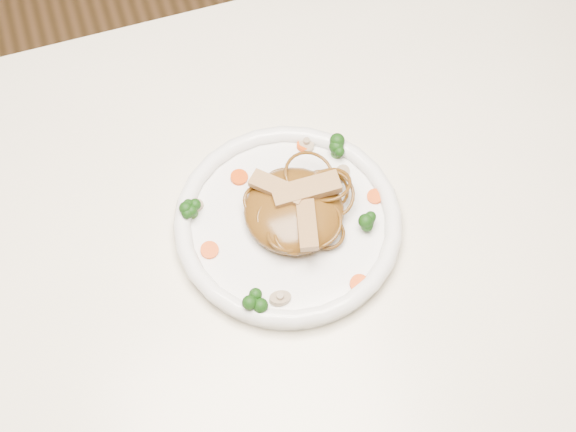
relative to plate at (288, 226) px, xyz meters
name	(u,v)px	position (x,y,z in m)	size (l,w,h in m)	color
table	(261,303)	(-0.05, -0.04, -0.11)	(1.20, 0.80, 0.75)	white
plate	(288,226)	(0.00, 0.00, 0.00)	(0.26, 0.26, 0.02)	white
noodle_mound	(294,210)	(0.01, 0.00, 0.02)	(0.11, 0.11, 0.04)	brown
chicken_a	(306,190)	(0.03, 0.01, 0.05)	(0.08, 0.02, 0.01)	tan
chicken_b	(277,188)	(0.00, 0.03, 0.04)	(0.06, 0.02, 0.01)	tan
chicken_c	(307,225)	(0.01, -0.03, 0.04)	(0.06, 0.02, 0.01)	tan
broccoli_0	(337,148)	(0.08, 0.07, 0.02)	(0.02, 0.02, 0.03)	#103E0D
broccoli_1	(191,208)	(-0.10, 0.04, 0.02)	(0.02, 0.02, 0.03)	#103E0D
broccoli_2	(255,301)	(-0.07, -0.09, 0.02)	(0.03, 0.03, 0.03)	#103E0D
broccoli_3	(368,221)	(0.08, -0.03, 0.02)	(0.02, 0.02, 0.03)	#103E0D
carrot_0	(304,146)	(0.05, 0.09, 0.01)	(0.02, 0.02, 0.01)	#DE4D08
carrot_1	(210,250)	(-0.09, -0.01, 0.01)	(0.02, 0.02, 0.01)	#DE4D08
carrot_2	(375,197)	(0.11, 0.00, 0.01)	(0.02, 0.02, 0.01)	#DE4D08
carrot_3	(239,177)	(-0.04, 0.07, 0.01)	(0.02, 0.02, 0.01)	#DE4D08
carrot_4	(359,284)	(0.05, -0.10, 0.01)	(0.02, 0.02, 0.01)	#DE4D08
mushroom_0	(280,298)	(-0.04, -0.09, 0.01)	(0.02, 0.02, 0.01)	#BCAF8D
mushroom_1	(342,174)	(0.08, 0.04, 0.01)	(0.02, 0.02, 0.01)	#BCAF8D
mushroom_2	(194,205)	(-0.10, 0.05, 0.01)	(0.02, 0.02, 0.01)	#BCAF8D
mushroom_3	(306,144)	(0.05, 0.09, 0.01)	(0.02, 0.02, 0.01)	#BCAF8D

